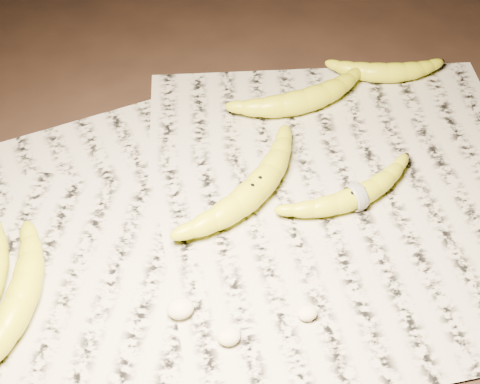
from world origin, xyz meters
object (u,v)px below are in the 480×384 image
object	(u,v)px
banana_upper_a	(304,99)
banana_upper_b	(387,71)
banana_center	(255,189)
banana_left_b	(18,303)
banana_taped	(356,195)

from	to	relation	value
banana_upper_a	banana_upper_b	xyz separation A→B (m)	(0.16, 0.03, -0.00)
banana_center	banana_upper_b	xyz separation A→B (m)	(0.29, 0.20, -0.00)
banana_left_b	banana_taped	distance (m)	0.46
banana_left_b	banana_upper_b	distance (m)	0.68
banana_left_b	banana_upper_b	size ratio (longest dim) A/B	1.26
banana_left_b	banana_center	bearing A→B (deg)	-48.05
banana_left_b	banana_upper_a	xyz separation A→B (m)	(0.46, 0.26, -0.00)
banana_left_b	banana_taped	world-z (taller)	banana_left_b
banana_center	banana_upper_b	world-z (taller)	banana_center
banana_taped	banana_upper_a	world-z (taller)	banana_upper_a
banana_left_b	banana_center	xyz separation A→B (m)	(0.33, 0.10, 0.00)
banana_left_b	banana_taped	size ratio (longest dim) A/B	1.08
banana_center	banana_upper_a	xyz separation A→B (m)	(0.13, 0.16, -0.00)
banana_left_b	banana_taped	xyz separation A→B (m)	(0.46, 0.05, -0.00)
banana_upper_b	banana_center	bearing A→B (deg)	-130.03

